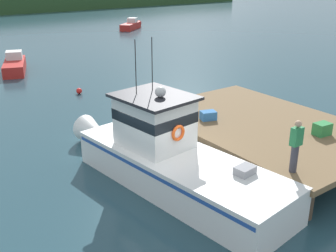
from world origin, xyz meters
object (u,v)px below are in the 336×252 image
at_px(main_fishing_boat, 168,156).
at_px(deckhand_by_the_boat, 296,145).
at_px(crate_stack_mid_dock, 322,129).
at_px(mooring_buoy_outer, 79,91).
at_px(moored_boat_near_channel, 132,25).
at_px(moored_boat_far_right, 15,64).
at_px(crate_stack_near_edge, 208,115).

distance_m(main_fishing_boat, deckhand_by_the_boat, 4.16).
bearing_deg(deckhand_by_the_boat, main_fishing_boat, 122.71).
relative_size(crate_stack_mid_dock, mooring_buoy_outer, 1.77).
relative_size(main_fishing_boat, crate_stack_mid_dock, 16.58).
xyz_separation_m(main_fishing_boat, moored_boat_near_channel, (18.73, 33.24, -0.57)).
xyz_separation_m(crate_stack_mid_dock, moored_boat_far_right, (-4.62, 21.83, -0.96)).
xyz_separation_m(deckhand_by_the_boat, moored_boat_near_channel, (16.56, 36.63, -1.62)).
bearing_deg(main_fishing_boat, crate_stack_mid_dock, -21.82).
height_order(crate_stack_mid_dock, mooring_buoy_outer, crate_stack_mid_dock).
xyz_separation_m(deckhand_by_the_boat, moored_boat_far_right, (-1.40, 23.06, -1.59)).
bearing_deg(crate_stack_near_edge, moored_boat_far_right, 97.29).
bearing_deg(crate_stack_mid_dock, crate_stack_near_edge, 122.04).
bearing_deg(deckhand_by_the_boat, mooring_buoy_outer, 90.47).
distance_m(crate_stack_near_edge, mooring_buoy_outer, 10.30).
height_order(deckhand_by_the_boat, mooring_buoy_outer, deckhand_by_the_boat).
bearing_deg(crate_stack_mid_dock, main_fishing_boat, 158.18).
relative_size(crate_stack_near_edge, moored_boat_near_channel, 0.13).
xyz_separation_m(main_fishing_boat, crate_stack_mid_dock, (5.39, -2.16, 0.42)).
distance_m(deckhand_by_the_boat, moored_boat_far_right, 23.16).
bearing_deg(crate_stack_mid_dock, deckhand_by_the_boat, -159.13).
relative_size(moored_boat_far_right, moored_boat_near_channel, 1.19).
xyz_separation_m(crate_stack_near_edge, moored_boat_far_right, (-2.33, 18.18, -0.91)).
height_order(main_fishing_boat, moored_boat_far_right, main_fishing_boat).
distance_m(crate_stack_near_edge, deckhand_by_the_boat, 5.02).
bearing_deg(main_fishing_boat, moored_boat_far_right, 87.73).
bearing_deg(moored_boat_near_channel, main_fishing_boat, -119.40).
distance_m(main_fishing_boat, moored_boat_far_right, 19.70).
bearing_deg(crate_stack_near_edge, deckhand_by_the_boat, -100.77).
distance_m(main_fishing_boat, crate_stack_mid_dock, 5.83).
bearing_deg(main_fishing_boat, deckhand_by_the_boat, -57.29).
xyz_separation_m(main_fishing_boat, moored_boat_far_right, (0.78, 19.67, -0.54)).
bearing_deg(moored_boat_near_channel, crate_stack_mid_dock, -110.64).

